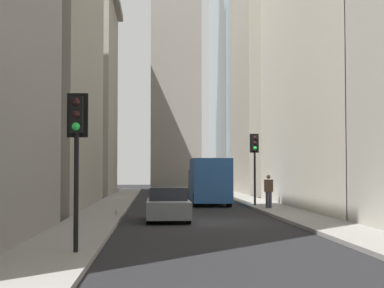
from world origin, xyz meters
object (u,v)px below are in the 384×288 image
Objects in this scene: pedestrian at (269,190)px; discarded_bottle at (116,212)px; delivery_truck at (209,181)px; traffic_light_midblock at (255,152)px; hatchback_grey at (168,205)px; traffic_light_foreground at (77,134)px.

pedestrian is 6.54× the size of discarded_bottle.
delivery_truck is 11.68m from discarded_bottle.
traffic_light_midblock is (-2.89, -2.41, 1.71)m from delivery_truck.
pedestrian is at bearing -174.45° from traffic_light_midblock.
traffic_light_midblock is (9.24, -5.21, 2.50)m from hatchback_grey.
hatchback_grey is at bearing -126.39° from discarded_bottle.
delivery_truck is at bearing -26.00° from discarded_bottle.
hatchback_grey is 8.44m from pedestrian.
discarded_bottle is at bearing -0.88° from traffic_light_foreground.
pedestrian is (-5.73, -2.68, -0.36)m from delivery_truck.
traffic_light_foreground reaches higher than pedestrian.
traffic_light_foreground is (-11.00, 2.49, 2.34)m from hatchback_grey.
pedestrian is at bearing -40.56° from hatchback_grey.
hatchback_grey is 2.44× the size of pedestrian.
discarded_bottle is (-7.55, 7.50, -2.92)m from traffic_light_midblock.
traffic_light_foreground reaches higher than hatchback_grey.
discarded_bottle is at bearing 53.61° from hatchback_grey.
traffic_light_foreground is 0.95× the size of traffic_light_midblock.
hatchback_grey is (-12.13, 2.80, -0.80)m from delivery_truck.
traffic_light_midblock is 15.25× the size of discarded_bottle.
delivery_truck is at bearing -12.88° from traffic_light_foreground.
traffic_light_foreground is 21.65m from traffic_light_midblock.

